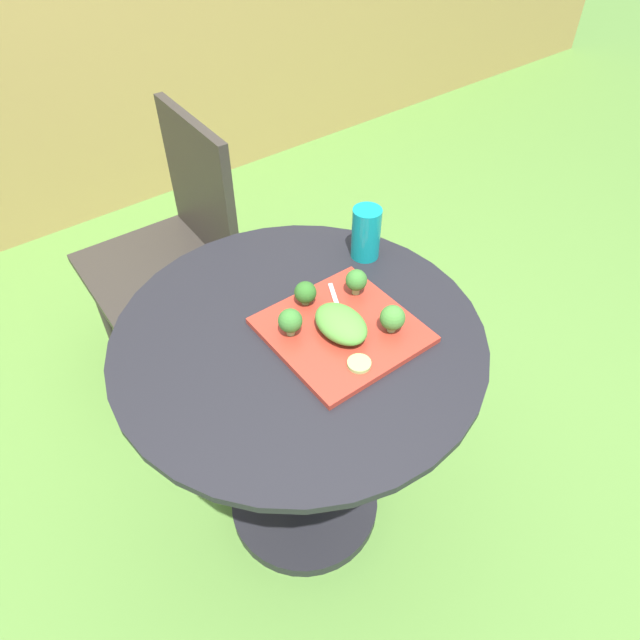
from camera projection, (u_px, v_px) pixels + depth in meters
ground_plane at (305, 504)px, 1.76m from camera, size 12.00×12.00×0.00m
bamboo_fence at (19, 52)px, 2.29m from camera, size 8.00×0.08×1.61m
patio_table at (302, 417)px, 1.45m from camera, size 0.81×0.81×0.75m
patio_chair at (176, 236)px, 1.87m from camera, size 0.45×0.45×0.90m
salad_plate at (342, 330)px, 1.23m from camera, size 0.30×0.30×0.01m
drinking_glass at (366, 236)px, 1.39m from camera, size 0.07×0.07×0.13m
fork at (339, 311)px, 1.26m from camera, size 0.08×0.15×0.00m
lettuce_mound at (341, 324)px, 1.20m from camera, size 0.09×0.13×0.05m
broccoli_floret_0 at (305, 293)px, 1.27m from camera, size 0.05×0.05×0.06m
broccoli_floret_1 at (356, 280)px, 1.28m from camera, size 0.05×0.05×0.06m
broccoli_floret_2 at (392, 318)px, 1.20m from camera, size 0.05×0.05×0.06m
broccoli_floret_3 at (292, 322)px, 1.19m from camera, size 0.05×0.05×0.06m
cucumber_slice_0 at (359, 364)px, 1.15m from camera, size 0.05×0.05×0.01m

